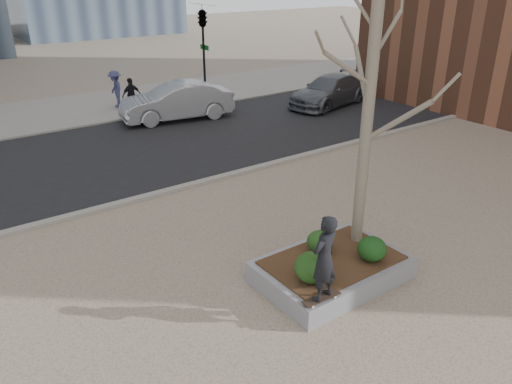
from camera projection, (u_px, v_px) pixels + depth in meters
ground at (294, 296)px, 9.91m from camera, size 120.00×120.00×0.00m
street at (111, 155)px, 17.33m from camera, size 60.00×8.00×0.02m
far_sidewalk at (54, 112)px, 22.53m from camera, size 60.00×6.00×0.02m
planter at (331, 270)px, 10.35m from camera, size 3.00×2.00×0.45m
planter_mulch at (332, 260)px, 10.25m from camera, size 2.70×1.70×0.04m
sycamore_tree at (370, 90)px, 9.64m from camera, size 2.80×2.80×6.60m
shrub_left at (312, 267)px, 9.42m from camera, size 0.69×0.69×0.59m
shrub_middle at (320, 242)px, 10.40m from camera, size 0.56×0.56×0.48m
shrub_right at (372, 249)px, 10.12m from camera, size 0.59×0.59×0.50m
skateboard at (322, 299)px, 9.00m from camera, size 0.79×0.23×0.08m
skateboarder at (324, 258)px, 8.65m from camera, size 0.67×0.51×1.64m
car_silver at (177, 101)px, 21.13m from camera, size 4.92×2.43×1.55m
car_third at (329, 91)px, 23.39m from camera, size 4.99×2.87×1.36m
pedestrian_b at (116, 89)px, 23.01m from camera, size 0.74×1.15×1.68m
pedestrian_c at (132, 95)px, 22.13m from camera, size 0.95×0.49×1.54m
traffic_light_far at (204, 55)px, 23.28m from camera, size 0.60×2.48×4.50m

